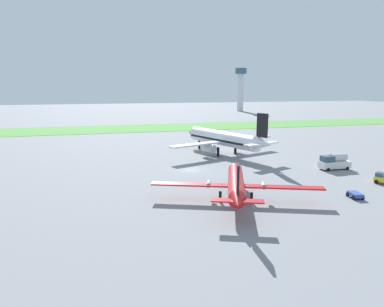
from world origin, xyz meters
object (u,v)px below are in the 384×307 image
baggage_cart_near_gate (355,195)px  airplane_midfield_jet (224,139)px  airplane_foreground_turboprop (236,183)px  fuel_truck_by_runway (334,162)px  control_tower (241,85)px

baggage_cart_near_gate → airplane_midfield_jet: bearing=-159.5°
airplane_foreground_turboprop → fuel_truck_by_runway: (27.79, 13.78, -1.26)m
airplane_foreground_turboprop → airplane_midfield_jet: bearing=3.7°
baggage_cart_near_gate → control_tower: control_tower is taller
airplane_foreground_turboprop → airplane_midfield_jet: 36.61m
airplane_midfield_jet → control_tower: 164.48m
airplane_midfield_jet → control_tower: size_ratio=1.03×
airplane_midfield_jet → control_tower: bearing=-44.6°
fuel_truck_by_runway → control_tower: bearing=-105.4°
airplane_foreground_turboprop → airplane_midfield_jet: size_ratio=0.80×
airplane_foreground_turboprop → baggage_cart_near_gate: airplane_foreground_turboprop is taller
airplane_midfield_jet → fuel_truck_by_runway: 27.03m
airplane_midfield_jet → airplane_foreground_turboprop: bearing=142.0°
airplane_midfield_jet → baggage_cart_near_gate: airplane_midfield_jet is taller
airplane_midfield_jet → baggage_cart_near_gate: (7.48, -38.42, -3.52)m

